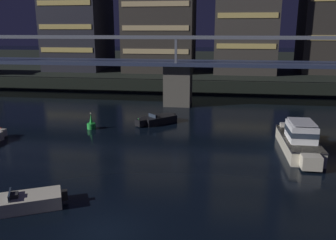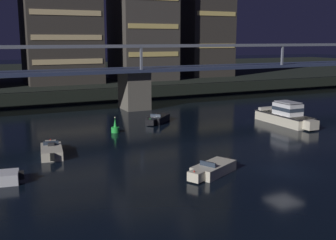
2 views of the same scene
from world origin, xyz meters
TOP-DOWN VIEW (x-y plane):
  - ground_plane at (0.00, 0.00)m, footprint 400.00×400.00m
  - far_riverbank at (0.00, 80.91)m, footprint 240.00×80.00m
  - river_bridge at (0.00, 32.91)m, footprint 105.81×6.40m
  - tower_west_low at (-23.17, 55.47)m, footprint 11.17×13.05m
  - tower_west_tall at (-6.06, 54.36)m, footprint 13.21×11.22m
  - tower_central at (10.10, 54.55)m, footprint 11.10×11.81m
  - cabin_cruiser_near_left at (12.57, 14.43)m, footprint 2.70×9.14m
  - speedboat_near_center at (-1.12, 22.07)m, footprint 4.36×4.41m
  - speedboat_near_right at (-5.57, 1.80)m, footprint 4.94×3.41m
  - channel_buoy at (-7.63, 18.92)m, footprint 0.90×0.90m

SIDE VIEW (x-z plane):
  - ground_plane at x=0.00m, z-range 0.00..0.00m
  - speedboat_near_center at x=-1.12m, z-range -0.17..0.99m
  - speedboat_near_right at x=-5.57m, z-range -0.17..0.99m
  - channel_buoy at x=-7.63m, z-range -0.40..1.36m
  - cabin_cruiser_near_left at x=12.57m, z-range -0.34..2.45m
  - far_riverbank at x=0.00m, z-range 0.00..2.20m
  - river_bridge at x=0.00m, z-range -0.08..9.30m
  - tower_west_tall at x=-6.06m, z-range 2.05..23.35m
  - tower_west_low at x=-23.17m, z-range 2.05..23.94m
  - tower_central at x=10.10m, z-range 2.05..28.55m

